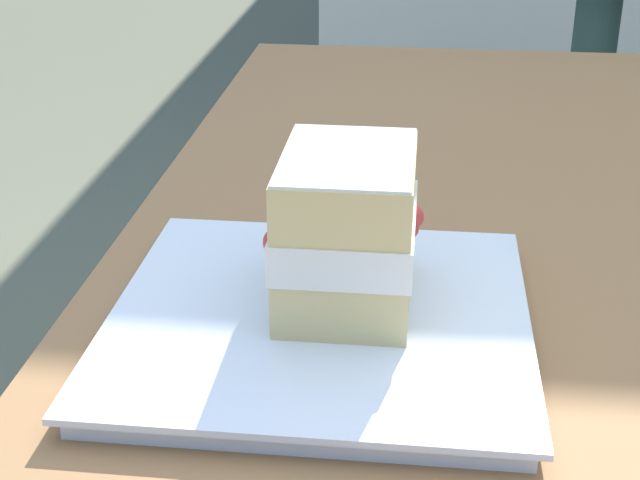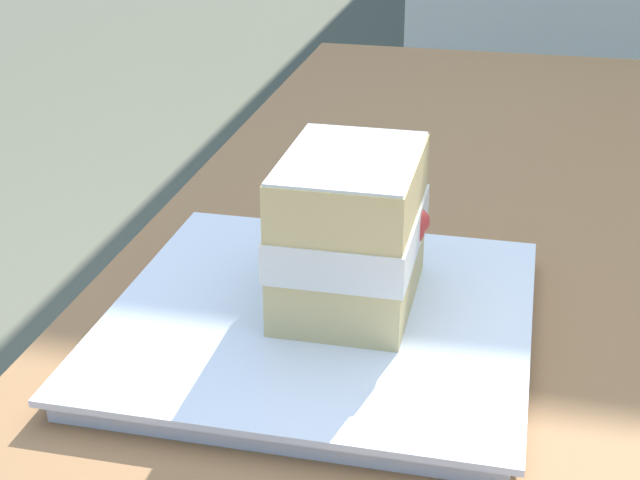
# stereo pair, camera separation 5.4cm
# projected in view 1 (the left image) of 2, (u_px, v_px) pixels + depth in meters

# --- Properties ---
(dessert_plate) EXTENTS (0.25, 0.25, 0.02)m
(dessert_plate) POSITION_uv_depth(u_px,v_px,m) (320.00, 322.00, 0.56)
(dessert_plate) COLOR white
(dessert_plate) RESTS_ON patio_table
(cake_slice) EXTENTS (0.11, 0.09, 0.09)m
(cake_slice) POSITION_uv_depth(u_px,v_px,m) (347.00, 229.00, 0.55)
(cake_slice) COLOR #E0C17A
(cake_slice) RESTS_ON dessert_plate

